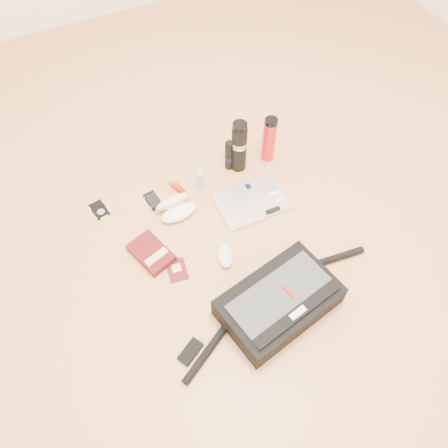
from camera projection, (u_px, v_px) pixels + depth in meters
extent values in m
plane|color=tan|center=(238.00, 252.00, 1.84)|extent=(4.00, 4.00, 0.00)
cube|color=black|center=(279.00, 302.00, 1.65)|extent=(0.48, 0.35, 0.11)
cube|color=#33363B|center=(282.00, 297.00, 1.60)|extent=(0.42, 0.26, 0.01)
cube|color=black|center=(298.00, 314.00, 1.56)|extent=(0.39, 0.11, 0.01)
cube|color=beige|center=(298.00, 313.00, 1.56)|extent=(0.07, 0.04, 0.02)
cube|color=#AF0901|center=(288.00, 292.00, 1.61)|extent=(0.02, 0.06, 0.02)
cylinder|color=black|center=(208.00, 352.00, 1.59)|extent=(0.25, 0.16, 0.03)
cylinder|color=black|center=(333.00, 259.00, 1.81)|extent=(0.27, 0.07, 0.03)
cube|color=black|center=(190.00, 352.00, 1.59)|extent=(0.11, 0.09, 0.02)
cube|color=silver|center=(252.00, 202.00, 1.98)|extent=(0.32, 0.23, 0.02)
cube|color=black|center=(248.00, 186.00, 2.02)|extent=(0.02, 0.03, 0.00)
cube|color=white|center=(276.00, 193.00, 1.99)|extent=(0.06, 0.02, 0.01)
cube|color=silver|center=(280.00, 200.00, 1.97)|extent=(0.05, 0.02, 0.01)
cube|color=black|center=(273.00, 210.00, 1.93)|extent=(0.07, 0.02, 0.01)
cube|color=#470C10|center=(151.00, 253.00, 1.82)|extent=(0.17, 0.22, 0.03)
cube|color=beige|center=(163.00, 244.00, 1.84)|extent=(0.06, 0.17, 0.03)
cube|color=beige|center=(156.00, 256.00, 1.79)|extent=(0.11, 0.06, 0.00)
cube|color=#4D0B18|center=(177.00, 270.00, 1.79)|extent=(0.09, 0.12, 0.00)
cube|color=#E7C151|center=(176.00, 268.00, 1.79)|extent=(0.04, 0.04, 0.00)
ellipsoid|color=silver|center=(226.00, 256.00, 1.81)|extent=(0.10, 0.13, 0.04)
ellipsoid|color=white|center=(179.00, 212.00, 1.93)|extent=(0.17, 0.10, 0.05)
ellipsoid|color=silver|center=(173.00, 202.00, 1.94)|extent=(0.17, 0.10, 0.10)
ellipsoid|color=black|center=(172.00, 215.00, 1.91)|extent=(0.05, 0.03, 0.02)
ellipsoid|color=black|center=(185.00, 209.00, 1.93)|extent=(0.05, 0.03, 0.02)
cylinder|color=black|center=(179.00, 212.00, 1.92)|extent=(0.03, 0.01, 0.01)
cube|color=black|center=(99.00, 210.00, 1.96)|extent=(0.07, 0.11, 0.01)
cylinder|color=#A2A2A4|center=(101.00, 212.00, 1.95)|extent=(0.04, 0.04, 0.00)
torus|color=white|center=(99.00, 210.00, 1.96)|extent=(0.10, 0.10, 0.01)
cube|color=black|center=(153.00, 201.00, 1.99)|extent=(0.06, 0.11, 0.01)
cube|color=black|center=(153.00, 200.00, 1.99)|extent=(0.05, 0.09, 0.00)
torus|color=white|center=(153.00, 201.00, 1.99)|extent=(0.09, 0.09, 0.01)
cube|color=red|center=(177.00, 188.00, 2.02)|extent=(0.04, 0.06, 0.02)
cube|color=#BC0A13|center=(182.00, 191.00, 2.01)|extent=(0.02, 0.02, 0.02)
cylinder|color=#98989A|center=(172.00, 184.00, 2.04)|extent=(0.03, 0.04, 0.02)
cylinder|color=#95B4C7|center=(201.00, 180.00, 2.00)|extent=(0.03, 0.03, 0.10)
cylinder|color=white|center=(200.00, 172.00, 1.96)|extent=(0.02, 0.02, 0.02)
cylinder|color=silver|center=(200.00, 170.00, 1.95)|extent=(0.01, 0.01, 0.01)
cylinder|color=black|center=(229.00, 155.00, 2.05)|extent=(0.05, 0.05, 0.16)
cylinder|color=black|center=(229.00, 158.00, 2.06)|extent=(0.05, 0.05, 0.03)
ellipsoid|color=black|center=(229.00, 143.00, 1.98)|extent=(0.05, 0.05, 0.02)
cylinder|color=black|center=(239.00, 149.00, 2.01)|extent=(0.08, 0.08, 0.25)
cylinder|color=#B3B3B6|center=(239.00, 144.00, 1.98)|extent=(0.08, 0.08, 0.03)
cylinder|color=black|center=(240.00, 126.00, 1.90)|extent=(0.07, 0.07, 0.02)
cylinder|color=red|center=(269.00, 141.00, 2.06)|extent=(0.06, 0.06, 0.22)
cylinder|color=black|center=(271.00, 121.00, 1.96)|extent=(0.06, 0.06, 0.02)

